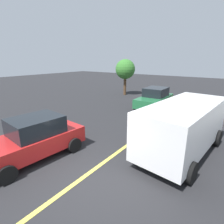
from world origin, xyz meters
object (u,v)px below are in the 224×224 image
(car_red_behind_van, at_px, (34,138))
(tree_left_verge, at_px, (125,70))
(car_green_crossing, at_px, (155,98))
(white_van, at_px, (184,125))

(car_red_behind_van, bearing_deg, tree_left_verge, 16.78)
(car_green_crossing, bearing_deg, tree_left_verge, 55.41)
(white_van, distance_m, car_green_crossing, 7.22)
(car_green_crossing, xyz_separation_m, car_red_behind_van, (-10.05, 0.96, -0.00))
(car_green_crossing, relative_size, tree_left_verge, 1.08)
(car_green_crossing, height_order, tree_left_verge, tree_left_verge)
(tree_left_verge, bearing_deg, car_red_behind_van, -163.22)
(white_van, xyz_separation_m, car_green_crossing, (6.10, 3.83, -0.43))
(tree_left_verge, bearing_deg, white_van, -137.19)
(car_green_crossing, height_order, car_red_behind_van, same)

